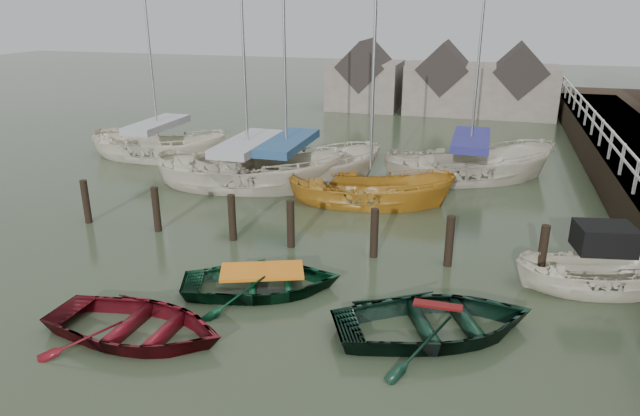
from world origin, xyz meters
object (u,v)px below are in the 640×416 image
(rowboat_dkgreen, at_px, (436,334))
(rowboat_red, at_px, (137,336))
(sailboat_c, at_px, (370,202))
(motorboat, at_px, (597,286))
(sailboat_d, at_px, (468,178))
(rowboat_green, at_px, (263,291))
(sailboat_a, at_px, (249,185))
(sailboat_e, at_px, (160,157))
(sailboat_b, at_px, (287,183))

(rowboat_dkgreen, bearing_deg, rowboat_red, 81.95)
(rowboat_red, height_order, sailboat_c, sailboat_c)
(motorboat, distance_m, sailboat_d, 9.32)
(rowboat_green, bearing_deg, rowboat_dkgreen, -121.41)
(motorboat, height_order, sailboat_a, sailboat_a)
(rowboat_dkgreen, xyz_separation_m, sailboat_e, (-13.32, 11.16, 0.06))
(rowboat_green, xyz_separation_m, sailboat_a, (-3.61, 7.68, 0.06))
(rowboat_dkgreen, xyz_separation_m, motorboat, (3.57, 3.10, 0.11))
(sailboat_b, relative_size, sailboat_c, 1.20)
(rowboat_dkgreen, relative_size, motorboat, 1.03)
(rowboat_red, height_order, rowboat_green, rowboat_red)
(sailboat_b, xyz_separation_m, sailboat_c, (3.46, -1.17, -0.05))
(rowboat_green, height_order, sailboat_c, sailboat_c)
(rowboat_red, relative_size, rowboat_green, 1.03)
(rowboat_dkgreen, distance_m, sailboat_a, 11.50)
(motorboat, height_order, sailboat_e, sailboat_e)
(rowboat_green, height_order, sailboat_e, sailboat_e)
(motorboat, relative_size, sailboat_a, 0.38)
(sailboat_a, bearing_deg, rowboat_red, -179.44)
(rowboat_green, xyz_separation_m, sailboat_b, (-2.30, 8.27, 0.06))
(rowboat_red, relative_size, sailboat_e, 0.41)
(rowboat_green, relative_size, rowboat_dkgreen, 0.88)
(rowboat_red, distance_m, sailboat_a, 10.44)
(sailboat_a, bearing_deg, sailboat_c, -106.36)
(motorboat, relative_size, sailboat_c, 0.44)
(rowboat_red, xyz_separation_m, sailboat_d, (6.11, 13.61, 0.06))
(motorboat, relative_size, sailboat_d, 0.37)
(sailboat_e, bearing_deg, sailboat_a, -116.14)
(rowboat_red, xyz_separation_m, sailboat_a, (-1.82, 10.28, 0.06))
(rowboat_green, bearing_deg, rowboat_red, 124.34)
(motorboat, xyz_separation_m, sailboat_e, (-16.89, 8.06, -0.05))
(sailboat_b, height_order, sailboat_d, sailboat_b)
(motorboat, distance_m, sailboat_e, 18.72)
(rowboat_dkgreen, bearing_deg, sailboat_a, 17.61)
(sailboat_d, bearing_deg, sailboat_b, 89.21)
(rowboat_dkgreen, distance_m, sailboat_e, 17.38)
(rowboat_red, bearing_deg, sailboat_d, -22.83)
(rowboat_red, height_order, sailboat_a, sailboat_a)
(sailboat_a, height_order, sailboat_e, sailboat_a)
(rowboat_red, relative_size, motorboat, 0.94)
(rowboat_dkgreen, bearing_deg, sailboat_d, -25.81)
(sailboat_b, bearing_deg, rowboat_green, 171.73)
(rowboat_red, bearing_deg, sailboat_c, -15.56)
(rowboat_green, bearing_deg, sailboat_e, 19.93)
(rowboat_dkgreen, distance_m, motorboat, 4.74)
(sailboat_e, bearing_deg, rowboat_red, -150.36)
(rowboat_dkgreen, height_order, sailboat_a, sailboat_a)
(sailboat_a, xyz_separation_m, sailboat_c, (4.78, -0.58, -0.05))
(sailboat_b, bearing_deg, motorboat, -144.22)
(rowboat_green, distance_m, sailboat_d, 11.82)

